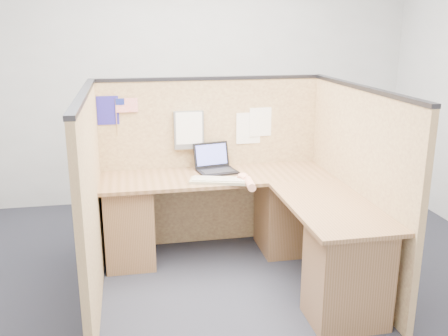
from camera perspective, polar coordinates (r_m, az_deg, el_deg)
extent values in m
plane|color=#1F202C|center=(3.92, 1.00, -13.96)|extent=(5.00, 5.00, 0.00)
plane|color=#B0B2B6|center=(5.64, -3.76, 10.28)|extent=(5.00, 0.00, 5.00)
plane|color=#B0B2B6|center=(1.40, 21.00, -8.46)|extent=(5.00, 0.00, 5.00)
cube|color=#886144|center=(4.54, -1.57, 0.57)|extent=(2.05, 0.05, 1.50)
cube|color=#232328|center=(4.40, -1.65, 10.21)|extent=(2.05, 0.06, 0.03)
cube|color=#886144|center=(3.64, -14.91, -3.94)|extent=(0.05, 1.80, 1.50)
cube|color=#232328|center=(3.46, -15.81, 8.06)|extent=(0.06, 1.80, 0.03)
cube|color=#886144|center=(4.01, 14.87, -2.07)|extent=(0.05, 1.80, 1.50)
cube|color=#232328|center=(3.85, 15.68, 8.82)|extent=(0.06, 1.80, 0.03)
cube|color=brown|center=(4.25, -0.85, -1.03)|extent=(1.95, 0.60, 0.03)
cube|color=brown|center=(3.64, 12.22, -4.36)|extent=(0.60, 1.15, 0.03)
cube|color=brown|center=(4.31, -10.75, -6.22)|extent=(0.40, 0.50, 0.70)
cube|color=brown|center=(4.50, 6.74, -5.04)|extent=(0.40, 0.50, 0.70)
cube|color=brown|center=(3.52, 13.93, -11.72)|extent=(0.50, 0.40, 0.70)
cube|color=black|center=(4.32, -0.77, -0.40)|extent=(0.36, 0.30, 0.02)
cube|color=black|center=(4.43, -1.12, 1.57)|extent=(0.33, 0.13, 0.22)
cube|color=#4C53A4|center=(4.42, -1.10, 1.54)|extent=(0.29, 0.10, 0.18)
cube|color=#9C9579|center=(4.05, -0.46, -1.48)|extent=(0.51, 0.29, 0.02)
cube|color=silver|center=(4.04, -0.46, -1.26)|extent=(0.46, 0.25, 0.01)
ellipsoid|color=silver|center=(4.08, 2.19, -1.21)|extent=(0.10, 0.07, 0.04)
ellipsoid|color=#E0977B|center=(4.07, 2.20, -0.91)|extent=(0.08, 0.10, 0.05)
cylinder|color=#E0977B|center=(4.04, 2.41, -1.29)|extent=(0.06, 0.05, 0.06)
cylinder|color=#E0977B|center=(3.92, 2.98, -1.82)|extent=(0.09, 0.24, 0.07)
cube|color=navy|center=(4.35, -13.14, 6.43)|extent=(0.18, 0.00, 0.24)
cylinder|color=olive|center=(4.35, -12.21, 5.67)|extent=(0.01, 0.01, 0.32)
cube|color=red|center=(4.33, -11.06, 7.05)|extent=(0.18, 0.00, 0.12)
cube|color=navy|center=(4.32, -11.82, 7.43)|extent=(0.07, 0.00, 0.06)
cube|color=slate|center=(4.39, -4.05, 4.36)|extent=(0.26, 0.05, 0.33)
cube|color=white|center=(4.36, -4.01, 4.56)|extent=(0.23, 0.01, 0.28)
cube|color=white|center=(4.51, 2.79, 4.56)|extent=(0.22, 0.01, 0.28)
cube|color=white|center=(4.53, 4.19, 5.27)|extent=(0.20, 0.02, 0.26)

